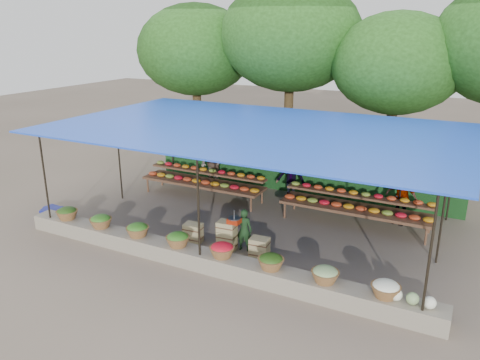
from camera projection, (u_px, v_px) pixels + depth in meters
The scene contains 16 objects.
ground at pixel (254, 225), 13.24m from camera, with size 60.00×60.00×0.00m, color #685B4C.
stone_curb at pixel (203, 260), 10.85m from camera, with size 10.60×0.55×0.40m, color gray.
stall_canopy at pixel (257, 132), 12.47m from camera, with size 10.80×6.60×2.82m.
produce_baskets at pixel (199, 245), 10.78m from camera, with size 8.98×0.58×0.34m.
netting_backdrop at pixel (296, 157), 15.51m from camera, with size 10.60×0.06×2.50m, color #1B4D1D.
tree_row at pixel (342, 46), 16.70m from camera, with size 16.51×5.50×7.12m.
fruit_table_left at pixel (204, 179), 15.28m from camera, with size 4.21×0.95×0.93m.
fruit_table_right at pixel (356, 205), 13.10m from camera, with size 4.21×0.95×0.93m.
crate_counter at pixel (226, 238), 11.70m from camera, with size 2.38×0.38×0.77m.
weighing_scale at pixel (234, 220), 11.43m from camera, with size 0.32×0.32×0.34m.
vendor_seated at pixel (244, 230), 11.62m from camera, with size 0.40×0.26×1.10m, color #173217.
customer_left at pixel (211, 163), 16.13m from camera, with size 0.85×0.66×1.74m, color slate.
customer_mid at pixel (291, 176), 15.10m from camera, with size 0.98×0.56×1.52m, color slate.
customer_right at pixel (401, 197), 13.15m from camera, with size 0.92×0.38×1.57m, color slate.
blue_crate_front at pixel (52, 214), 13.62m from camera, with size 0.55×0.40×0.33m, color navy.
blue_crate_back at pixel (53, 211), 13.90m from camera, with size 0.45×0.33×0.27m, color navy.
Camera 1 is at (5.21, -11.02, 5.34)m, focal length 35.00 mm.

